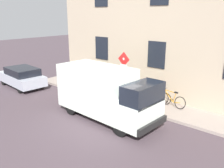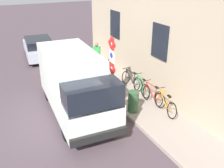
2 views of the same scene
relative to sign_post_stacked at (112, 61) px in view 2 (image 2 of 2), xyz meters
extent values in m
plane|color=#4B3D44|center=(-2.65, -0.90, -1.87)|extent=(80.00, 80.00, 0.00)
cube|color=gray|center=(0.83, -0.90, -1.80)|extent=(2.06, 17.29, 0.14)
cube|color=#BAA78D|center=(2.21, -0.90, 2.38)|extent=(0.70, 15.29, 8.51)
cube|color=black|center=(1.84, -0.90, 0.85)|extent=(0.06, 1.10, 1.50)
cube|color=black|center=(1.84, 3.30, 0.85)|extent=(0.06, 1.10, 1.50)
cylinder|color=#474C47|center=(0.05, 0.00, -0.37)|extent=(0.09, 0.09, 2.72)
pyramid|color=silver|center=(-0.03, 0.00, 0.74)|extent=(0.05, 0.50, 0.50)
pyramid|color=red|center=(-0.03, 0.00, 0.74)|extent=(0.03, 0.56, 0.56)
cube|color=white|center=(-0.01, 0.00, 0.19)|extent=(0.05, 0.44, 0.56)
cylinder|color=#1933B2|center=(-0.04, 0.00, 0.25)|extent=(0.01, 0.24, 0.24)
pyramid|color=silver|center=(-0.03, 0.00, -0.36)|extent=(0.05, 0.50, 0.50)
pyramid|color=red|center=(-0.03, 0.00, -0.36)|extent=(0.03, 0.56, 0.56)
cube|color=white|center=(-1.87, 0.24, -0.46)|extent=(2.17, 3.89, 2.18)
cube|color=white|center=(-1.99, -2.35, -1.00)|extent=(2.06, 1.49, 1.10)
cube|color=black|center=(-2.00, -2.56, -0.10)|extent=(1.96, 1.07, 0.84)
cube|color=black|center=(-2.02, -3.10, -1.37)|extent=(2.01, 0.25, 0.28)
cylinder|color=black|center=(-1.10, -2.16, -1.49)|extent=(0.25, 0.77, 0.76)
cylinder|color=black|center=(-2.86, -2.08, -1.49)|extent=(0.25, 0.77, 0.76)
cylinder|color=black|center=(-0.95, 1.17, -1.49)|extent=(0.25, 0.77, 0.76)
cylinder|color=black|center=(-2.70, 1.25, -1.49)|extent=(0.25, 0.77, 0.76)
cube|color=#B2B8C6|center=(-1.75, 7.66, -1.29)|extent=(2.07, 4.13, 0.64)
cube|color=black|center=(-1.77, 7.46, -0.79)|extent=(1.80, 2.52, 0.60)
cylinder|color=black|center=(-2.42, 9.04, -1.57)|extent=(0.23, 0.61, 0.60)
cylinder|color=black|center=(-0.87, 8.91, -1.57)|extent=(0.23, 0.61, 0.60)
cylinder|color=black|center=(-2.63, 6.40, -1.57)|extent=(0.23, 0.61, 0.60)
cylinder|color=black|center=(-1.09, 6.28, -1.57)|extent=(0.23, 0.61, 0.60)
torus|color=black|center=(1.37, -1.75, -1.40)|extent=(0.23, 0.67, 0.66)
torus|color=black|center=(1.24, -2.79, -1.40)|extent=(0.23, 0.67, 0.66)
cylinder|color=orange|center=(1.33, -2.08, -1.20)|extent=(0.11, 0.60, 0.60)
cylinder|color=orange|center=(1.32, -2.16, -0.93)|extent=(0.12, 0.73, 0.07)
cylinder|color=orange|center=(1.28, -2.44, -1.21)|extent=(0.06, 0.19, 0.55)
cylinder|color=orange|center=(1.27, -2.58, -1.45)|extent=(0.09, 0.43, 0.12)
cylinder|color=orange|center=(1.37, -1.77, -1.16)|extent=(0.05, 0.09, 0.50)
cube|color=black|center=(1.28, -2.52, -0.90)|extent=(0.10, 0.21, 0.06)
cylinder|color=#262626|center=(1.36, -1.80, -0.86)|extent=(0.46, 0.09, 0.03)
torus|color=black|center=(1.28, -0.85, -1.40)|extent=(0.14, 0.66, 0.66)
torus|color=black|center=(1.33, -1.89, -1.40)|extent=(0.14, 0.66, 0.66)
cylinder|color=red|center=(1.30, -1.18, -1.20)|extent=(0.06, 0.60, 0.60)
cylinder|color=red|center=(1.30, -1.26, -0.93)|extent=(0.07, 0.73, 0.07)
cylinder|color=red|center=(1.31, -1.54, -1.21)|extent=(0.04, 0.19, 0.55)
cylinder|color=red|center=(1.32, -1.68, -1.45)|extent=(0.06, 0.43, 0.12)
cylinder|color=red|center=(1.28, -0.87, -1.16)|extent=(0.04, 0.09, 0.50)
cube|color=black|center=(1.32, -1.62, -0.90)|extent=(0.09, 0.20, 0.06)
cylinder|color=#262626|center=(1.28, -0.90, -0.86)|extent=(0.46, 0.05, 0.03)
torus|color=black|center=(1.37, 0.05, -1.40)|extent=(0.21, 0.67, 0.66)
torus|color=black|center=(1.24, -0.99, -1.40)|extent=(0.21, 0.67, 0.66)
cylinder|color=#208F48|center=(1.33, -0.29, -1.20)|extent=(0.11, 0.60, 0.60)
cylinder|color=#208F48|center=(1.32, -0.36, -0.93)|extent=(0.13, 0.73, 0.07)
cylinder|color=#208F48|center=(1.28, -0.65, -1.21)|extent=(0.06, 0.19, 0.55)
cylinder|color=#208F48|center=(1.27, -0.78, -1.45)|extent=(0.09, 0.43, 0.12)
cylinder|color=#208F48|center=(1.37, 0.02, -1.16)|extent=(0.05, 0.09, 0.50)
cube|color=black|center=(1.27, -0.72, -0.90)|extent=(0.10, 0.21, 0.06)
cylinder|color=#262626|center=(1.37, 0.00, -0.86)|extent=(0.46, 0.09, 0.03)
torus|color=black|center=(1.26, 0.95, -1.40)|extent=(0.23, 0.67, 0.65)
torus|color=black|center=(1.35, -0.10, -1.40)|extent=(0.23, 0.67, 0.65)
cylinder|color=black|center=(1.29, 0.61, -1.20)|extent=(0.09, 0.60, 0.60)
cylinder|color=black|center=(1.30, 0.54, -0.93)|extent=(0.10, 0.73, 0.07)
cylinder|color=black|center=(1.32, 0.25, -1.21)|extent=(0.05, 0.19, 0.55)
cylinder|color=black|center=(1.33, 0.11, -1.45)|extent=(0.07, 0.43, 0.12)
cylinder|color=black|center=(1.26, 0.92, -1.16)|extent=(0.04, 0.09, 0.50)
cube|color=black|center=(1.33, 0.18, -0.90)|extent=(0.10, 0.21, 0.06)
cylinder|color=#262626|center=(1.26, 0.90, -0.86)|extent=(0.46, 0.07, 0.03)
cylinder|color=#262B47|center=(0.68, 3.12, -1.31)|extent=(0.16, 0.16, 0.85)
cylinder|color=#262B47|center=(0.53, 3.21, -1.31)|extent=(0.16, 0.16, 0.85)
cube|color=green|center=(0.60, 3.17, -0.57)|extent=(0.48, 0.43, 0.62)
sphere|color=#936B4C|center=(0.60, 3.17, -0.12)|extent=(0.22, 0.22, 0.22)
cylinder|color=#2D5133|center=(0.15, -1.65, -1.28)|extent=(0.44, 0.44, 0.90)
camera|label=1|loc=(-10.02, -7.71, 3.08)|focal=38.54mm
camera|label=2|loc=(-4.72, -9.46, 3.65)|focal=40.54mm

